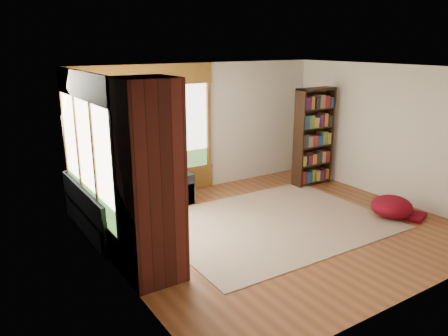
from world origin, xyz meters
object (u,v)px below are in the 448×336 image
sectional_sofa (128,203)px  bookshelf (314,137)px  pouf (392,206)px  dog_tan (145,170)px  brick_chimney (150,183)px  area_rug (272,223)px  dog_brindle (126,187)px

sectional_sofa → bookshelf: bearing=-8.6°
pouf → dog_tan: 4.42m
sectional_sofa → pouf: sectional_sofa is taller
bookshelf → pouf: bookshelf is taller
brick_chimney → sectional_sofa: size_ratio=1.18×
area_rug → dog_brindle: bearing=152.7°
pouf → dog_brindle: (-4.09, 2.04, 0.52)m
brick_chimney → bookshelf: 4.88m
brick_chimney → sectional_sofa: bearing=77.7°
dog_tan → dog_brindle: 0.76m
brick_chimney → dog_brindle: 1.77m
brick_chimney → pouf: size_ratio=3.66×
sectional_sofa → dog_tan: size_ratio=2.07×
area_rug → pouf: size_ratio=5.31×
brick_chimney → sectional_sofa: (0.45, 2.05, -1.00)m
sectional_sofa → bookshelf: bookshelf is taller
brick_chimney → bookshelf: brick_chimney is taller
sectional_sofa → dog_brindle: (-0.16, -0.40, 0.43)m
area_rug → pouf: 2.16m
dog_brindle → dog_tan: bearing=-56.1°
area_rug → pouf: pouf is taller
dog_tan → dog_brindle: size_ratio=1.41×
sectional_sofa → bookshelf: size_ratio=1.06×
area_rug → dog_tan: 2.43m
dog_brindle → area_rug: bearing=-127.4°
pouf → dog_tan: size_ratio=0.67×
bookshelf → dog_brindle: bearing=-178.2°
sectional_sofa → dog_tan: (0.38, 0.13, 0.50)m
area_rug → bookshelf: (2.10, 1.24, 1.03)m
dog_tan → dog_brindle: bearing=172.0°
area_rug → dog_tan: bearing=134.5°
sectional_sofa → pouf: (3.93, -2.44, -0.10)m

